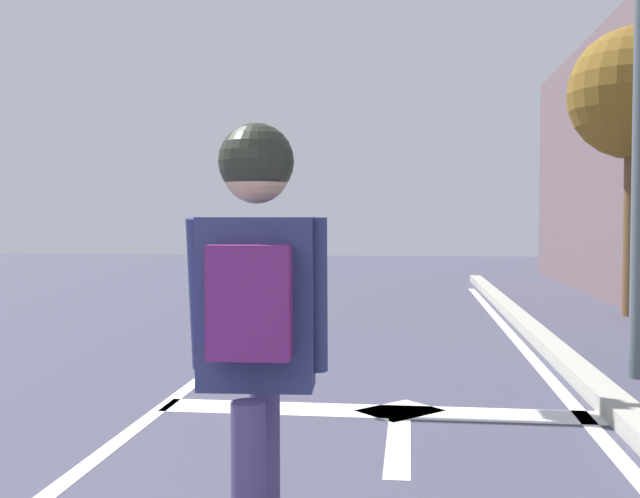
{
  "coord_description": "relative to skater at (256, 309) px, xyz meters",
  "views": [
    {
      "loc": [
        1.46,
        -0.0,
        1.47
      ],
      "look_at": [
        0.78,
        5.73,
        1.24
      ],
      "focal_mm": 42.25,
      "sensor_mm": 36.0,
      "label": 1
    }
  ],
  "objects": [
    {
      "name": "skater",
      "position": [
        0.0,
        0.0,
        0.0
      ],
      "size": [
        0.47,
        0.63,
        1.7
      ],
      "color": "#443A69",
      "rests_on": "skateboard"
    },
    {
      "name": "traffic_signal_mast",
      "position": [
        1.1,
        4.75,
        2.29
      ],
      "size": [
        5.38,
        0.34,
        4.86
      ],
      "color": "#515D62",
      "rests_on": "ground"
    },
    {
      "name": "lane_line_curbside",
      "position": [
        1.8,
        3.55,
        -1.17
      ],
      "size": [
        0.12,
        20.0,
        0.01
      ],
      "primitive_type": "cube",
      "color": "silver",
      "rests_on": "ground"
    },
    {
      "name": "lane_arrow_head",
      "position": [
        0.44,
        3.29,
        -1.17
      ],
      "size": [
        0.71,
        0.71,
        0.01
      ],
      "primitive_type": "cube",
      "rotation": [
        0.0,
        0.0,
        0.79
      ],
      "color": "silver",
      "rests_on": "ground"
    },
    {
      "name": "stop_bar",
      "position": [
        0.27,
        3.25,
        -1.17
      ],
      "size": [
        3.35,
        0.4,
        0.01
      ],
      "primitive_type": "cube",
      "color": "silver",
      "rests_on": "ground"
    },
    {
      "name": "lane_arrow_stem",
      "position": [
        0.44,
        2.44,
        -1.17
      ],
      "size": [
        0.16,
        1.4,
        0.01
      ],
      "primitive_type": "cube",
      "color": "silver",
      "rests_on": "ground"
    },
    {
      "name": "curb_strip",
      "position": [
        2.05,
        3.55,
        -1.1
      ],
      "size": [
        0.24,
        24.0,
        0.14
      ],
      "primitive_type": "cube",
      "color": "#A2A093",
      "rests_on": "ground"
    },
    {
      "name": "roadside_tree",
      "position": [
        3.85,
        9.39,
        2.14
      ],
      "size": [
        1.98,
        1.98,
        4.35
      ],
      "color": "brown",
      "rests_on": "ground"
    },
    {
      "name": "lane_line_center",
      "position": [
        -1.4,
        3.55,
        -1.17
      ],
      "size": [
        0.12,
        20.0,
        0.01
      ],
      "primitive_type": "cube",
      "color": "silver",
      "rests_on": "ground"
    }
  ]
}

